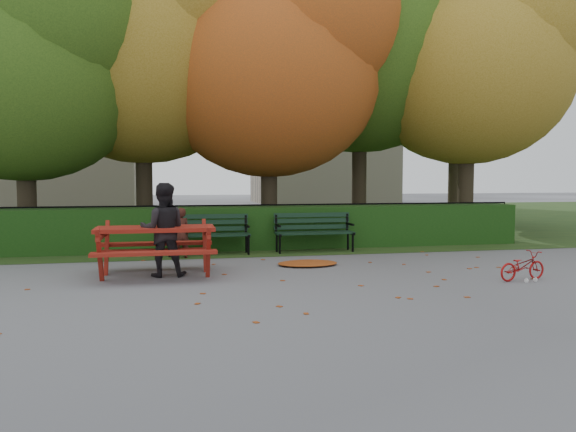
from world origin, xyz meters
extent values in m
plane|color=slate|center=(0.00, 0.00, 0.00)|extent=(90.00, 90.00, 0.00)
plane|color=#1C3714|center=(0.00, 14.00, 0.01)|extent=(90.00, 90.00, 0.00)
cube|color=#BDAE97|center=(-9.00, 26.00, 7.50)|extent=(10.00, 7.00, 15.00)
cube|color=#BDAE97|center=(8.00, 28.00, 6.00)|extent=(9.00, 6.00, 12.00)
cube|color=black|center=(0.00, 4.50, 0.50)|extent=(13.00, 0.90, 1.00)
cube|color=black|center=(0.00, 5.30, 0.08)|extent=(14.00, 0.04, 0.04)
cube|color=black|center=(0.00, 5.30, 1.00)|extent=(14.00, 0.04, 0.04)
cylinder|color=black|center=(-3.00, 5.30, 0.50)|extent=(0.03, 0.03, 1.00)
cylinder|color=black|center=(0.00, 5.30, 0.50)|extent=(0.03, 0.03, 1.00)
cylinder|color=black|center=(3.00, 5.30, 0.50)|extent=(0.03, 0.03, 1.00)
cylinder|color=black|center=(6.50, 5.30, 0.50)|extent=(0.03, 0.03, 1.00)
cylinder|color=black|center=(-5.50, 5.80, 1.31)|extent=(0.44, 0.44, 2.62)
ellipsoid|color=#274813|center=(-5.50, 5.80, 4.12)|extent=(5.60, 5.60, 5.04)
sphere|color=#274813|center=(-4.52, 5.10, 5.38)|extent=(4.20, 4.20, 4.20)
cylinder|color=black|center=(-2.80, 7.00, 1.57)|extent=(0.44, 0.44, 3.15)
ellipsoid|color=#7D5B10|center=(-2.80, 7.00, 4.95)|extent=(6.40, 6.40, 5.76)
cylinder|color=black|center=(0.50, 6.20, 1.40)|extent=(0.44, 0.44, 2.80)
ellipsoid|color=brown|center=(0.50, 6.20, 4.40)|extent=(6.00, 6.00, 5.40)
sphere|color=brown|center=(1.55, 5.45, 5.75)|extent=(4.50, 4.50, 4.50)
cylinder|color=black|center=(3.50, 7.50, 1.75)|extent=(0.44, 0.44, 3.50)
ellipsoid|color=#274813|center=(3.50, 7.50, 5.50)|extent=(6.80, 6.80, 6.12)
cylinder|color=black|center=(6.20, 6.00, 1.49)|extent=(0.44, 0.44, 2.97)
ellipsoid|color=#7D5B10|center=(6.20, 6.00, 4.68)|extent=(5.80, 5.80, 5.22)
sphere|color=#7D5B10|center=(7.21, 5.28, 5.98)|extent=(4.35, 4.35, 4.35)
cylinder|color=black|center=(8.00, 10.00, 1.57)|extent=(0.44, 0.44, 3.15)
ellipsoid|color=#274813|center=(8.00, 10.00, 4.95)|extent=(6.00, 6.00, 5.40)
sphere|color=#274813|center=(9.05, 9.25, 6.30)|extent=(4.50, 4.50, 4.50)
cube|color=black|center=(-1.30, 3.42, 0.44)|extent=(1.80, 0.12, 0.04)
cube|color=black|center=(-1.30, 3.60, 0.44)|extent=(1.80, 0.12, 0.04)
cube|color=black|center=(-1.30, 3.78, 0.44)|extent=(1.80, 0.12, 0.04)
cube|color=black|center=(-1.30, 3.87, 0.55)|extent=(1.80, 0.05, 0.10)
cube|color=black|center=(-1.30, 3.87, 0.70)|extent=(1.80, 0.05, 0.10)
cube|color=black|center=(-1.30, 3.87, 0.83)|extent=(1.80, 0.05, 0.10)
cube|color=black|center=(-2.15, 3.60, 0.42)|extent=(0.05, 0.55, 0.06)
cube|color=black|center=(-2.15, 3.87, 0.65)|extent=(0.05, 0.05, 0.41)
cylinder|color=black|center=(-2.15, 3.42, 0.22)|extent=(0.05, 0.05, 0.44)
cylinder|color=black|center=(-2.15, 3.78, 0.22)|extent=(0.05, 0.05, 0.44)
cube|color=black|center=(-2.15, 3.62, 0.62)|extent=(0.05, 0.45, 0.04)
cube|color=black|center=(-0.45, 3.60, 0.42)|extent=(0.05, 0.55, 0.06)
cube|color=black|center=(-0.45, 3.87, 0.65)|extent=(0.05, 0.05, 0.41)
cylinder|color=black|center=(-0.45, 3.42, 0.22)|extent=(0.05, 0.05, 0.44)
cylinder|color=black|center=(-0.45, 3.78, 0.22)|extent=(0.05, 0.05, 0.44)
cube|color=black|center=(-0.45, 3.62, 0.62)|extent=(0.05, 0.45, 0.04)
cube|color=black|center=(1.10, 3.42, 0.44)|extent=(1.80, 0.12, 0.04)
cube|color=black|center=(1.10, 3.60, 0.44)|extent=(1.80, 0.12, 0.04)
cube|color=black|center=(1.10, 3.78, 0.44)|extent=(1.80, 0.12, 0.04)
cube|color=black|center=(1.10, 3.87, 0.55)|extent=(1.80, 0.05, 0.10)
cube|color=black|center=(1.10, 3.87, 0.70)|extent=(1.80, 0.05, 0.10)
cube|color=black|center=(1.10, 3.87, 0.83)|extent=(1.80, 0.05, 0.10)
cube|color=black|center=(0.25, 3.60, 0.42)|extent=(0.05, 0.55, 0.06)
cube|color=black|center=(0.25, 3.87, 0.65)|extent=(0.05, 0.05, 0.41)
cylinder|color=black|center=(0.25, 3.42, 0.22)|extent=(0.05, 0.05, 0.44)
cylinder|color=black|center=(0.25, 3.78, 0.22)|extent=(0.05, 0.05, 0.44)
cube|color=black|center=(0.25, 3.62, 0.62)|extent=(0.05, 0.45, 0.04)
cube|color=black|center=(1.95, 3.60, 0.42)|extent=(0.05, 0.55, 0.06)
cube|color=black|center=(1.95, 3.87, 0.65)|extent=(0.05, 0.05, 0.41)
cylinder|color=black|center=(1.95, 3.42, 0.22)|extent=(0.05, 0.05, 0.44)
cylinder|color=black|center=(1.95, 3.78, 0.22)|extent=(0.05, 0.05, 0.44)
cube|color=black|center=(1.95, 3.62, 0.62)|extent=(0.05, 0.45, 0.04)
cube|color=maroon|center=(-2.37, 1.15, 0.82)|extent=(2.00, 0.84, 0.07)
cube|color=maroon|center=(-2.37, 0.48, 0.49)|extent=(2.00, 0.28, 0.06)
cube|color=maroon|center=(-2.37, 1.81, 0.49)|extent=(2.00, 0.28, 0.06)
cube|color=maroon|center=(-3.24, 0.65, 0.44)|extent=(0.07, 0.57, 0.97)
cube|color=maroon|center=(-3.24, 1.65, 0.44)|extent=(0.07, 0.57, 0.97)
cube|color=maroon|center=(-3.24, 1.15, 0.73)|extent=(0.07, 1.50, 0.07)
cube|color=maroon|center=(-1.51, 0.65, 0.44)|extent=(0.07, 0.57, 0.97)
cube|color=maroon|center=(-1.51, 1.64, 0.44)|extent=(0.07, 0.57, 0.97)
cube|color=maroon|center=(-1.51, 1.14, 0.73)|extent=(0.07, 1.50, 0.07)
cube|color=maroon|center=(-2.37, 1.15, 0.44)|extent=(1.77, 0.07, 0.07)
ellipsoid|color=maroon|center=(0.48, 1.76, 0.04)|extent=(1.30, 1.02, 0.08)
imported|color=#3B1912|center=(-1.91, 3.20, 0.53)|extent=(0.45, 0.36, 1.07)
imported|color=black|center=(-2.24, 1.09, 0.81)|extent=(0.82, 0.65, 1.61)
imported|color=#9A0E0E|center=(3.57, -0.52, 0.24)|extent=(0.97, 0.49, 0.48)
camera|label=1|loc=(-2.12, -8.72, 1.71)|focal=35.00mm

